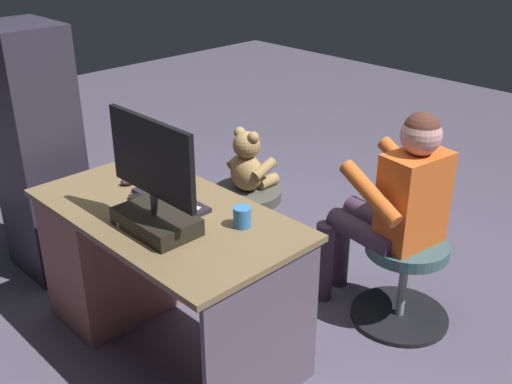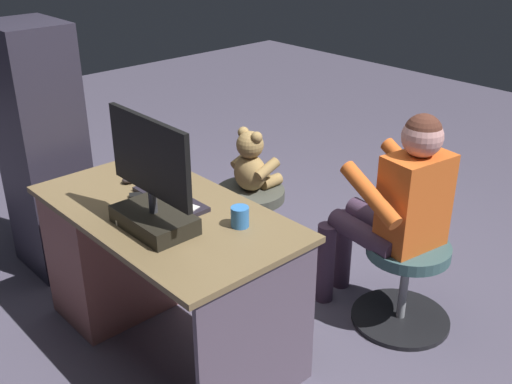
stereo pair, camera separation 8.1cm
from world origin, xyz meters
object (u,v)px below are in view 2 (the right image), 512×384
object	(u,v)px
cup	(240,217)
teddy_bear	(252,163)
visitor_chair	(405,277)
tv_remote	(146,195)
computer_mouse	(131,179)
desk	(131,247)
monitor	(152,193)
person	(395,201)
office_chair_teddy	(250,221)
keyboard	(170,199)

from	to	relation	value
cup	teddy_bear	world-z (taller)	teddy_bear
visitor_chair	tv_remote	bearing A→B (deg)	48.49
computer_mouse	tv_remote	world-z (taller)	computer_mouse
desk	cup	xyz separation A→B (m)	(-0.68, -0.15, 0.38)
teddy_bear	cup	bearing A→B (deg)	134.79
computer_mouse	cup	world-z (taller)	cup
cup	desk	bearing A→B (deg)	12.50
monitor	cup	distance (m)	0.38
teddy_bear	visitor_chair	distance (m)	1.06
desk	teddy_bear	world-z (taller)	teddy_bear
person	computer_mouse	bearing A→B (deg)	43.95
tv_remote	desk	bearing A→B (deg)	33.69
person	visitor_chair	bearing A→B (deg)	-171.38
computer_mouse	person	bearing A→B (deg)	-136.05
desk	tv_remote	bearing A→B (deg)	-174.67
cup	tv_remote	distance (m)	0.53
tv_remote	person	bearing A→B (deg)	-100.15
office_chair_teddy	teddy_bear	size ratio (longest dim) A/B	1.46
desk	visitor_chair	distance (m)	1.39
keyboard	visitor_chair	bearing A→B (deg)	-129.11
computer_mouse	office_chair_teddy	size ratio (longest dim) A/B	0.18
tv_remote	visitor_chair	distance (m)	1.35
computer_mouse	visitor_chair	distance (m)	1.45
computer_mouse	cup	size ratio (longest dim) A/B	1.09
monitor	visitor_chair	bearing A→B (deg)	-117.21
visitor_chair	person	distance (m)	0.41
teddy_bear	visitor_chair	xyz separation A→B (m)	(-0.99, -0.14, -0.35)
person	teddy_bear	bearing A→B (deg)	7.77
person	monitor	bearing A→B (deg)	66.66
keyboard	computer_mouse	size ratio (longest dim) A/B	4.38
keyboard	cup	world-z (taller)	cup
keyboard	teddy_bear	distance (m)	0.81
teddy_bear	computer_mouse	bearing A→B (deg)	87.80
tv_remote	teddy_bear	xyz separation A→B (m)	(0.16, -0.81, -0.12)
desk	computer_mouse	distance (m)	0.36
monitor	cup	size ratio (longest dim) A/B	5.92
monitor	keyboard	world-z (taller)	monitor
tv_remote	office_chair_teddy	world-z (taller)	tv_remote
office_chair_teddy	teddy_bear	xyz separation A→B (m)	(-0.00, -0.01, 0.37)
monitor	computer_mouse	distance (m)	0.52
desk	tv_remote	xyz separation A→B (m)	(-0.16, -0.02, 0.34)
person	keyboard	bearing A→B (deg)	54.37
computer_mouse	office_chair_teddy	xyz separation A→B (m)	(-0.03, -0.76, -0.50)
desk	visitor_chair	xyz separation A→B (m)	(-1.00, -0.96, -0.13)
person	cup	bearing A→B (deg)	74.02
cup	office_chair_teddy	world-z (taller)	cup
keyboard	tv_remote	bearing A→B (deg)	26.64
keyboard	person	xyz separation A→B (m)	(-0.63, -0.87, -0.08)
cup	tv_remote	xyz separation A→B (m)	(0.51, 0.13, -0.04)
monitor	visitor_chair	distance (m)	1.37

